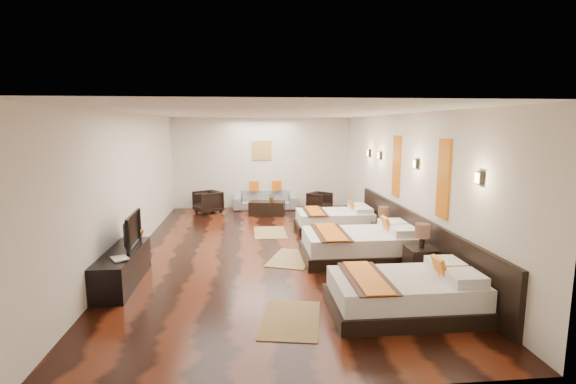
{
  "coord_description": "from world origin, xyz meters",
  "views": [
    {
      "loc": [
        -0.46,
        -8.46,
        2.56
      ],
      "look_at": [
        0.44,
        0.75,
        1.1
      ],
      "focal_mm": 26.37,
      "sensor_mm": 36.0,
      "label": 1
    }
  ],
  "objects": [
    {
      "name": "bed_far",
      "position": [
        1.69,
        1.6,
        0.25
      ],
      "size": [
        1.89,
        1.19,
        0.72
      ],
      "color": "black",
      "rests_on": "floor"
    },
    {
      "name": "bed_near",
      "position": [
        1.7,
        -3.12,
        0.27
      ],
      "size": [
        2.05,
        1.29,
        0.78
      ],
      "color": "black",
      "rests_on": "floor"
    },
    {
      "name": "headboard_panel",
      "position": [
        2.71,
        -0.8,
        0.45
      ],
      "size": [
        0.08,
        6.6,
        0.9
      ],
      "primitive_type": "cube",
      "color": "black",
      "rests_on": "floor"
    },
    {
      "name": "orange_panel_a",
      "position": [
        2.73,
        -1.9,
        1.7
      ],
      "size": [
        0.04,
        0.4,
        1.3
      ],
      "primitive_type": "cube",
      "color": "#D86014",
      "rests_on": "right_wall"
    },
    {
      "name": "sofa",
      "position": [
        0.09,
        4.45,
        0.28
      ],
      "size": [
        1.97,
        0.81,
        0.57
      ],
      "primitive_type": "imported",
      "rotation": [
        0.0,
        0.0,
        -0.03
      ],
      "color": "gray",
      "rests_on": "floor"
    },
    {
      "name": "orange_panel_b",
      "position": [
        2.73,
        0.3,
        1.7
      ],
      "size": [
        0.04,
        0.4,
        1.3
      ],
      "primitive_type": "cube",
      "color": "#D86014",
      "rests_on": "right_wall"
    },
    {
      "name": "sconce_lounge",
      "position": [
        2.7,
        2.3,
        1.85
      ],
      "size": [
        0.07,
        0.12,
        0.18
      ],
      "color": "black",
      "rests_on": "right_wall"
    },
    {
      "name": "table_plant",
      "position": [
        0.24,
        3.51,
        0.53
      ],
      "size": [
        0.23,
        0.2,
        0.25
      ],
      "primitive_type": "imported",
      "rotation": [
        0.0,
        0.0,
        0.03
      ],
      "color": "#23541C",
      "rests_on": "coffee_table"
    },
    {
      "name": "sconce_near",
      "position": [
        2.7,
        -3.0,
        1.85
      ],
      "size": [
        0.07,
        0.12,
        0.18
      ],
      "color": "black",
      "rests_on": "right_wall"
    },
    {
      "name": "armchair_right",
      "position": [
        1.73,
        4.06,
        0.28
      ],
      "size": [
        0.85,
        0.85,
        0.55
      ],
      "primitive_type": "imported",
      "rotation": [
        0.0,
        0.0,
        0.79
      ],
      "color": "black",
      "rests_on": "floor"
    },
    {
      "name": "floor",
      "position": [
        0.0,
        0.0,
        0.0
      ],
      "size": [
        5.5,
        9.5,
        0.01
      ],
      "primitive_type": "cube",
      "color": "black",
      "rests_on": "ground"
    },
    {
      "name": "jute_mat_mid",
      "position": [
        0.37,
        -0.6,
        0.01
      ],
      "size": [
        1.13,
        1.39,
        0.01
      ],
      "primitive_type": "cube",
      "rotation": [
        0.0,
        0.0,
        -0.36
      ],
      "color": "#9A7E4E",
      "rests_on": "floor"
    },
    {
      "name": "nightstand_a",
      "position": [
        2.44,
        -1.83,
        0.33
      ],
      "size": [
        0.47,
        0.47,
        0.94
      ],
      "color": "black",
      "rests_on": "floor"
    },
    {
      "name": "jute_mat_near",
      "position": [
        0.09,
        -3.2,
        0.01
      ],
      "size": [
        0.96,
        1.32,
        0.01
      ],
      "primitive_type": "cube",
      "rotation": [
        0.0,
        0.0,
        -0.19
      ],
      "color": "#9A7E4E",
      "rests_on": "floor"
    },
    {
      "name": "gold_artwork",
      "position": [
        0.0,
        4.73,
        1.8
      ],
      "size": [
        0.6,
        0.04,
        0.6
      ],
      "primitive_type": "cube",
      "color": "#AD873F",
      "rests_on": "back_wall"
    },
    {
      "name": "jute_mat_far",
      "position": [
        0.07,
        1.46,
        0.01
      ],
      "size": [
        0.75,
        1.2,
        0.01
      ],
      "primitive_type": "cube",
      "rotation": [
        0.0,
        0.0,
        -0.0
      ],
      "color": "#9A7E4E",
      "rests_on": "floor"
    },
    {
      "name": "tv_console",
      "position": [
        -2.5,
        -1.64,
        0.28
      ],
      "size": [
        0.5,
        1.8,
        0.55
      ],
      "primitive_type": "cube",
      "color": "black",
      "rests_on": "floor"
    },
    {
      "name": "tv",
      "position": [
        -2.45,
        -1.43,
        0.84
      ],
      "size": [
        0.18,
        1.0,
        0.57
      ],
      "primitive_type": "imported",
      "rotation": [
        0.0,
        0.0,
        1.62
      ],
      "color": "black",
      "rests_on": "tv_console"
    },
    {
      "name": "book",
      "position": [
        -2.5,
        -2.13,
        0.56
      ],
      "size": [
        0.34,
        0.37,
        0.03
      ],
      "primitive_type": "imported",
      "rotation": [
        0.0,
        0.0,
        0.53
      ],
      "color": "black",
      "rests_on": "tv_console"
    },
    {
      "name": "left_wall",
      "position": [
        -2.75,
        0.0,
        1.4
      ],
      "size": [
        0.01,
        9.5,
        2.8
      ],
      "primitive_type": "cube",
      "color": "silver",
      "rests_on": "floor"
    },
    {
      "name": "bed_mid",
      "position": [
        1.7,
        -0.77,
        0.29
      ],
      "size": [
        2.18,
        1.37,
        0.83
      ],
      "color": "black",
      "rests_on": "floor"
    },
    {
      "name": "nightstand_b",
      "position": [
        2.44,
        0.2,
        0.29
      ],
      "size": [
        0.42,
        0.42,
        0.84
      ],
      "color": "black",
      "rests_on": "floor"
    },
    {
      "name": "sconce_mid",
      "position": [
        2.7,
        -0.8,
        1.85
      ],
      "size": [
        0.07,
        0.12,
        0.18
      ],
      "color": "black",
      "rests_on": "right_wall"
    },
    {
      "name": "armchair_left",
      "position": [
        -1.63,
        4.0,
        0.33
      ],
      "size": [
        0.97,
        0.97,
        0.65
      ],
      "primitive_type": "imported",
      "rotation": [
        0.0,
        0.0,
        -1.02
      ],
      "color": "black",
      "rests_on": "floor"
    },
    {
      "name": "ceiling",
      "position": [
        0.0,
        0.0,
        2.8
      ],
      "size": [
        5.5,
        9.5,
        0.01
      ],
      "primitive_type": "cube",
      "color": "white",
      "rests_on": "floor"
    },
    {
      "name": "sconce_far",
      "position": [
        2.7,
        1.4,
        1.85
      ],
      "size": [
        0.07,
        0.12,
        0.18
      ],
      "color": "black",
      "rests_on": "right_wall"
    },
    {
      "name": "coffee_table",
      "position": [
        0.09,
        3.5,
        0.2
      ],
      "size": [
        1.08,
        0.69,
        0.4
      ],
      "primitive_type": "cube",
      "rotation": [
        0.0,
        0.0,
        -0.2
      ],
      "color": "black",
      "rests_on": "floor"
    },
    {
      "name": "right_wall",
      "position": [
        2.75,
        0.0,
        1.4
      ],
      "size": [
        0.01,
        9.5,
        2.8
      ],
      "primitive_type": "cube",
      "color": "silver",
      "rests_on": "floor"
    },
    {
      "name": "back_wall",
      "position": [
        0.0,
        4.75,
        1.4
      ],
      "size": [
        5.5,
        0.01,
        2.8
      ],
      "primitive_type": "cube",
      "color": "silver",
      "rests_on": "floor"
    },
    {
      "name": "figurine",
      "position": [
        -2.5,
        -0.88,
        0.73
      ],
      "size": [
        0.41,
        0.41,
        0.36
      ],
      "primitive_type": "imported",
      "rotation": [
        0.0,
        0.0,
        0.21
      ],
      "color": "brown",
      "rests_on": "tv_console"
    }
  ]
}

